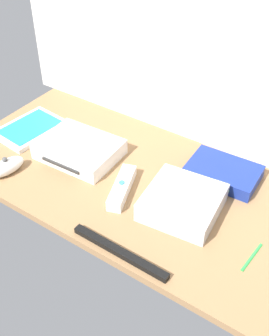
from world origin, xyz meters
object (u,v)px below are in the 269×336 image
(game_console, at_px, (79,149))
(stylus_pen, at_px, (252,256))
(network_router, at_px, (223,172))
(remote_nunchuk, at_px, (7,167))
(remote_wand, at_px, (122,187))
(sensor_bar, at_px, (120,252))
(mini_computer, at_px, (183,202))
(game_case, at_px, (30,129))

(game_console, xyz_separation_m, stylus_pen, (0.53, -0.07, -0.02))
(network_router, xyz_separation_m, stylus_pen, (0.16, -0.20, -0.01))
(game_console, relative_size, remote_nunchuk, 2.04)
(remote_nunchuk, bearing_deg, remote_wand, 30.88)
(sensor_bar, bearing_deg, stylus_pen, 32.80)
(mini_computer, height_order, game_case, mini_computer)
(remote_wand, relative_size, remote_nunchuk, 1.42)
(network_router, bearing_deg, mini_computer, -102.97)
(game_console, height_order, sensor_bar, game_console)
(mini_computer, xyz_separation_m, remote_nunchuk, (-0.45, -0.14, -0.01))
(sensor_bar, distance_m, stylus_pen, 0.28)
(mini_computer, relative_size, remote_wand, 1.24)
(game_case, bearing_deg, remote_wand, -4.08)
(game_console, distance_m, remote_nunchuk, 0.20)
(stylus_pen, bearing_deg, game_console, 172.84)
(network_router, xyz_separation_m, remote_nunchuk, (-0.48, -0.30, 0.00))
(game_case, relative_size, stylus_pen, 2.25)
(game_console, bearing_deg, mini_computer, -7.02)
(network_router, distance_m, remote_wand, 0.27)
(game_console, height_order, mini_computer, mini_computer)
(game_console, height_order, remote_wand, game_console)
(game_case, bearing_deg, game_console, 2.75)
(remote_wand, distance_m, sensor_bar, 0.20)
(remote_wand, height_order, sensor_bar, remote_wand)
(network_router, bearing_deg, stylus_pen, -54.09)
(mini_computer, height_order, remote_wand, mini_computer)
(remote_nunchuk, bearing_deg, network_router, 42.88)
(stylus_pen, bearing_deg, mini_computer, 168.11)
(game_console, distance_m, sensor_bar, 0.36)
(remote_nunchuk, bearing_deg, game_case, 127.88)
(mini_computer, distance_m, game_case, 0.54)
(game_case, height_order, sensor_bar, game_case)
(mini_computer, xyz_separation_m, sensor_bar, (-0.05, -0.19, -0.02))
(network_router, xyz_separation_m, remote_wand, (-0.18, -0.19, -0.00))
(remote_nunchuk, bearing_deg, stylus_pen, 19.17)
(game_console, distance_m, stylus_pen, 0.53)
(game_console, height_order, game_case, game_console)
(remote_nunchuk, bearing_deg, mini_computer, 27.66)
(sensor_bar, relative_size, stylus_pen, 2.67)
(sensor_bar, bearing_deg, game_case, 155.66)
(game_console, relative_size, network_router, 1.17)
(game_console, xyz_separation_m, remote_nunchuk, (-0.11, -0.16, -0.00))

